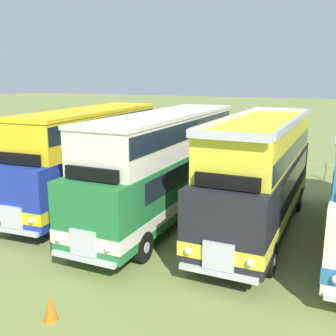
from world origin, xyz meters
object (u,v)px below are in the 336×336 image
Objects in this scene: bus_second_in_row at (165,161)px; bus_third_in_row at (260,172)px; cone_far_end at (50,308)px; bus_first_in_row at (89,153)px.

bus_third_in_row is at bearing 1.00° from bus_second_in_row.
bus_third_in_row is 9.11m from cone_far_end.
bus_first_in_row is 0.90× the size of bus_second_in_row.
bus_second_in_row is 1.12× the size of bus_third_in_row.
bus_first_in_row is at bearing 178.34° from bus_third_in_row.
bus_first_in_row and bus_second_in_row have the same top height.
bus_third_in_row is 15.52× the size of cone_far_end.
bus_third_in_row is at bearing 65.89° from cone_far_end.
bus_first_in_row is at bearing 117.56° from cone_far_end.
cone_far_end is at bearing -87.45° from bus_second_in_row.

